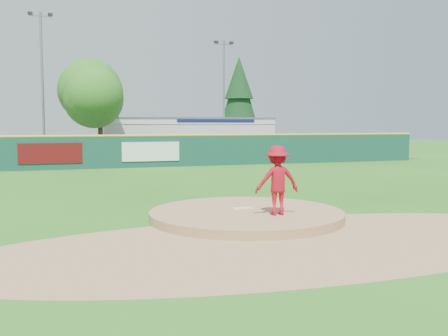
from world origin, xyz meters
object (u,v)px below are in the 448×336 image
object	(u,v)px
pitcher	(277,180)
conifer_tree	(239,97)
pool_building_grp	(183,136)
deciduous_tree	(100,99)
light_pole_right	(224,92)
light_pole_left	(42,79)
van	(165,149)

from	to	relation	value
pitcher	conifer_tree	world-z (taller)	conifer_tree
pool_building_grp	deciduous_tree	xyz separation A→B (m)	(-8.00, -6.99, 2.89)
pool_building_grp	conifer_tree	size ratio (longest dim) A/B	1.60
pool_building_grp	light_pole_right	size ratio (longest dim) A/B	1.52
light_pole_left	pitcher	bearing A→B (deg)	-76.77
pitcher	pool_building_grp	size ratio (longest dim) A/B	0.12
van	pool_building_grp	size ratio (longest dim) A/B	0.35
pool_building_grp	van	bearing A→B (deg)	-114.68
conifer_tree	light_pole_left	distance (m)	21.03
pitcher	van	distance (m)	26.23
deciduous_tree	light_pole_right	distance (m)	11.75
pitcher	light_pole_left	xyz separation A→B (m)	(-6.55, 27.87, 4.86)
deciduous_tree	light_pole_left	size ratio (longest dim) A/B	0.67
pool_building_grp	light_pole_left	bearing A→B (deg)	-157.40
light_pole_right	conifer_tree	bearing A→B (deg)	60.26
deciduous_tree	conifer_tree	distance (m)	18.63
light_pole_left	light_pole_right	xyz separation A→B (m)	(15.00, 2.00, -0.51)
conifer_tree	light_pole_right	xyz separation A→B (m)	(-4.00, -7.00, 0.00)
van	deciduous_tree	size ratio (longest dim) A/B	0.73
pitcher	light_pole_left	bearing A→B (deg)	-72.17
pitcher	light_pole_right	size ratio (longest dim) A/B	0.19
deciduous_tree	light_pole_right	size ratio (longest dim) A/B	0.74
deciduous_tree	light_pole_right	world-z (taller)	light_pole_right
van	light_pole_right	distance (m)	8.61
van	light_pole_left	bearing A→B (deg)	56.55
deciduous_tree	pool_building_grp	bearing A→B (deg)	41.16
light_pole_left	conifer_tree	bearing A→B (deg)	25.35
pool_building_grp	pitcher	bearing A→B (deg)	-99.41
light_pole_right	pitcher	bearing A→B (deg)	-105.79
pitcher	deciduous_tree	xyz separation A→B (m)	(-2.55, 25.87, 3.37)
pitcher	pool_building_grp	distance (m)	33.32
light_pole_left	light_pole_right	bearing A→B (deg)	7.59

